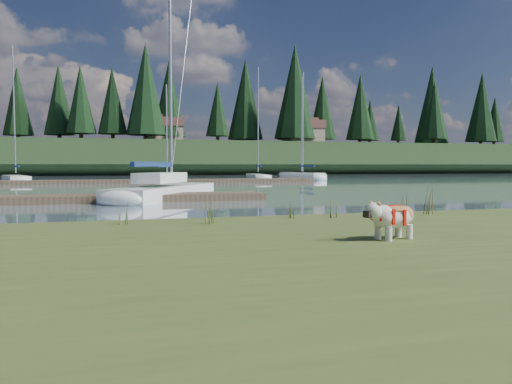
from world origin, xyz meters
name	(u,v)px	position (x,y,z in m)	size (l,w,h in m)	color
ground	(141,183)	(0.00, 30.00, 0.00)	(200.00, 200.00, 0.00)	#7890A0
bank	(295,262)	(0.00, -6.00, 0.17)	(60.00, 9.00, 0.35)	#435222
ridge	(125,159)	(0.00, 73.00, 2.50)	(200.00, 20.00, 5.00)	#1E3118
bulldog	(392,216)	(1.82, -5.50, 0.72)	(1.02, 0.56, 0.60)	silver
sailboat_main	(171,188)	(0.31, 11.23, 0.42)	(6.35, 9.25, 13.69)	white
dock_near	(70,199)	(-4.00, 9.00, 0.15)	(16.00, 2.00, 0.30)	#4C3D2C
dock_far	(165,181)	(2.00, 30.00, 0.15)	(26.00, 2.20, 0.30)	#4C3D2C
sailboat_bg_1	(15,178)	(-10.71, 36.96, 0.33)	(3.75, 8.27, 12.12)	white
sailboat_bg_2	(170,178)	(2.68, 32.60, 0.34)	(4.03, 5.28, 8.70)	white
sailboat_bg_3	(257,177)	(12.01, 36.56, 0.32)	(2.51, 7.87, 11.40)	white
sailboat_bg_4	(299,176)	(16.83, 37.02, 0.33)	(2.77, 7.77, 11.28)	white
sailboat_bg_5	(298,174)	(20.19, 46.04, 0.32)	(3.44, 8.92, 12.41)	white
weed_0	(209,212)	(-0.57, -2.72, 0.59)	(0.17, 0.14, 0.57)	#475B23
weed_1	(292,210)	(1.39, -2.17, 0.53)	(0.17, 0.14, 0.43)	#475B23
weed_2	(406,205)	(4.09, -2.40, 0.61)	(0.17, 0.14, 0.61)	#475B23
weed_3	(124,213)	(-2.19, -2.27, 0.57)	(0.17, 0.14, 0.52)	#475B23
weed_4	(335,208)	(2.33, -2.34, 0.57)	(0.17, 0.14, 0.52)	#475B23
weed_5	(431,202)	(4.81, -2.30, 0.64)	(0.17, 0.14, 0.70)	#475B23
mud_lip	(225,230)	(0.00, -1.60, 0.07)	(60.00, 0.50, 0.14)	#33281C
conifer_3	(59,100)	(-10.00, 72.00, 11.74)	(4.84, 4.84, 12.25)	#382619
conifer_4	(146,89)	(3.00, 66.00, 13.09)	(6.16, 6.16, 15.10)	#382619
conifer_5	(218,109)	(15.00, 70.00, 10.83)	(3.96, 3.96, 10.35)	#382619
conifer_6	(295,92)	(28.00, 68.00, 13.99)	(7.04, 7.04, 17.00)	#382619
conifer_7	(360,107)	(42.00, 71.00, 12.19)	(5.28, 5.28, 13.20)	#382619
conifer_8	(434,111)	(55.00, 67.00, 11.51)	(4.62, 4.62, 11.77)	#382619
conifer_9	(481,107)	(68.00, 70.00, 12.87)	(5.94, 5.94, 14.62)	#382619
house_1	(163,130)	(6.00, 71.00, 7.31)	(6.30, 5.30, 4.65)	gray
house_2	(303,132)	(30.00, 69.00, 7.31)	(6.30, 5.30, 4.65)	gray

